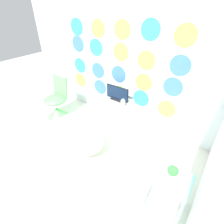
{
  "coord_description": "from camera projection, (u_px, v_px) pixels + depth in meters",
  "views": [
    {
      "loc": [
        1.73,
        -0.69,
        2.14
      ],
      "look_at": [
        0.56,
        0.93,
        0.84
      ],
      "focal_mm": 28.0,
      "sensor_mm": 36.0,
      "label": 1
    }
  ],
  "objects": [
    {
      "name": "ground_plane",
      "position": [
        42.0,
        178.0,
        2.48
      ],
      "size": [
        12.0,
        12.0,
        0.0
      ],
      "primitive_type": "plane",
      "color": "silver"
    },
    {
      "name": "side_table",
      "position": [
        169.0,
        184.0,
        1.9
      ],
      "size": [
        0.44,
        0.36,
        0.55
      ],
      "color": "#99E0D8",
      "rests_on": "ground_plane"
    },
    {
      "name": "rug",
      "position": [
        73.0,
        152.0,
        2.9
      ],
      "size": [
        1.36,
        0.67,
        0.01
      ],
      "color": "silver",
      "rests_on": "ground_plane"
    },
    {
      "name": "potted_plant_left",
      "position": [
        172.0,
        173.0,
        1.8
      ],
      "size": [
        0.13,
        0.13,
        0.17
      ],
      "color": "white",
      "rests_on": "side_table"
    },
    {
      "name": "bathtub",
      "position": [
        77.0,
        135.0,
        2.81
      ],
      "size": [
        0.96,
        0.61,
        0.59
      ],
      "color": "white",
      "rests_on": "ground_plane"
    },
    {
      "name": "wall_back_dotted",
      "position": [
        120.0,
        55.0,
        3.11
      ],
      "size": [
        4.68,
        0.05,
        2.6
      ],
      "color": "white",
      "rests_on": "ground_plane"
    },
    {
      "name": "chair",
      "position": [
        57.0,
        105.0,
        3.65
      ],
      "size": [
        0.47,
        0.47,
        0.86
      ],
      "color": "#66C166",
      "rests_on": "ground_plane"
    },
    {
      "name": "tv_cabinet",
      "position": [
        117.0,
        111.0,
        3.45
      ],
      "size": [
        0.54,
        0.4,
        0.53
      ],
      "color": "silver",
      "rests_on": "ground_plane"
    },
    {
      "name": "tv",
      "position": [
        117.0,
        94.0,
        3.24
      ],
      "size": [
        0.47,
        0.12,
        0.28
      ],
      "color": "black",
      "rests_on": "tv_cabinet"
    },
    {
      "name": "vase",
      "position": [
        123.0,
        103.0,
        3.07
      ],
      "size": [
        0.07,
        0.07,
        0.15
      ],
      "color": "white",
      "rests_on": "tv_cabinet"
    }
  ]
}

